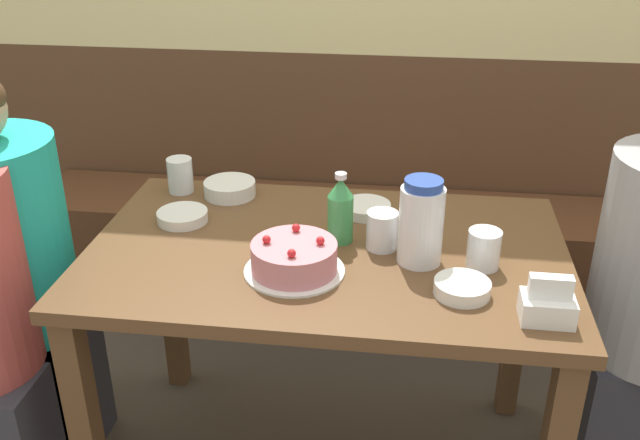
% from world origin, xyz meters
% --- Properties ---
extents(bench_seat, '(2.42, 0.38, 0.47)m').
position_xyz_m(bench_seat, '(0.00, 0.83, 0.23)').
color(bench_seat, '#56331E').
rests_on(bench_seat, ground_plane).
extents(dining_table, '(1.19, 0.75, 0.73)m').
position_xyz_m(dining_table, '(0.00, 0.00, 0.62)').
color(dining_table, brown).
rests_on(dining_table, ground_plane).
extents(birthday_cake, '(0.24, 0.24, 0.09)m').
position_xyz_m(birthday_cake, '(-0.06, -0.13, 0.77)').
color(birthday_cake, white).
rests_on(birthday_cake, dining_table).
extents(water_pitcher, '(0.11, 0.11, 0.21)m').
position_xyz_m(water_pitcher, '(0.23, -0.04, 0.83)').
color(water_pitcher, white).
rests_on(water_pitcher, dining_table).
extents(soju_bottle, '(0.07, 0.07, 0.18)m').
position_xyz_m(soju_bottle, '(0.03, 0.04, 0.82)').
color(soju_bottle, '#388E4C').
rests_on(soju_bottle, dining_table).
extents(napkin_holder, '(0.11, 0.08, 0.11)m').
position_xyz_m(napkin_holder, '(0.49, -0.26, 0.77)').
color(napkin_holder, white).
rests_on(napkin_holder, dining_table).
extents(bowl_soup_white, '(0.14, 0.14, 0.03)m').
position_xyz_m(bowl_soup_white, '(0.08, 0.21, 0.74)').
color(bowl_soup_white, white).
rests_on(bowl_soup_white, dining_table).
extents(bowl_rice_small, '(0.14, 0.14, 0.03)m').
position_xyz_m(bowl_rice_small, '(-0.40, 0.10, 0.74)').
color(bowl_rice_small, white).
rests_on(bowl_rice_small, dining_table).
extents(bowl_side_dish, '(0.13, 0.13, 0.03)m').
position_xyz_m(bowl_side_dish, '(0.32, -0.18, 0.75)').
color(bowl_side_dish, white).
rests_on(bowl_side_dish, dining_table).
extents(bowl_sauce_shallow, '(0.15, 0.15, 0.04)m').
position_xyz_m(bowl_sauce_shallow, '(-0.32, 0.28, 0.75)').
color(bowl_sauce_shallow, white).
rests_on(bowl_sauce_shallow, dining_table).
extents(glass_water_tall, '(0.08, 0.08, 0.09)m').
position_xyz_m(glass_water_tall, '(0.38, -0.05, 0.78)').
color(glass_water_tall, silver).
rests_on(glass_water_tall, dining_table).
extents(glass_tumbler_short, '(0.08, 0.08, 0.10)m').
position_xyz_m(glass_tumbler_short, '(0.14, 0.02, 0.78)').
color(glass_tumbler_short, silver).
rests_on(glass_tumbler_short, dining_table).
extents(glass_shot_small, '(0.07, 0.07, 0.10)m').
position_xyz_m(glass_shot_small, '(-0.47, 0.29, 0.78)').
color(glass_shot_small, silver).
rests_on(glass_shot_small, dining_table).
extents(person_teal_shirt, '(0.36, 0.36, 1.16)m').
position_xyz_m(person_teal_shirt, '(-0.86, -0.04, 0.56)').
color(person_teal_shirt, '#33333D').
rests_on(person_teal_shirt, ground_plane).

